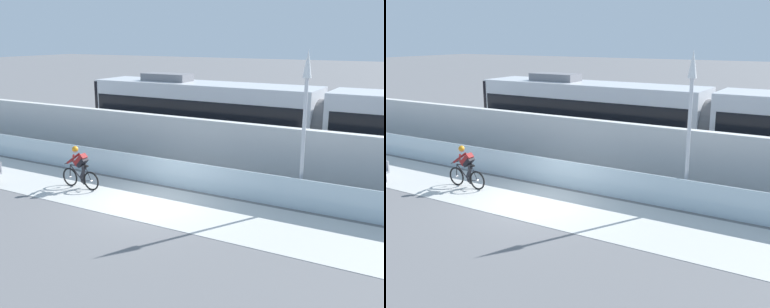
% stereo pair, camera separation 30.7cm
% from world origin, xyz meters
% --- Properties ---
extents(ground_plane, '(200.00, 200.00, 0.00)m').
position_xyz_m(ground_plane, '(0.00, 0.00, 0.00)').
color(ground_plane, slate).
extents(bike_path_deck, '(32.00, 3.20, 0.01)m').
position_xyz_m(bike_path_deck, '(0.00, 0.00, 0.01)').
color(bike_path_deck, beige).
rests_on(bike_path_deck, ground).
extents(glass_parapet, '(32.00, 0.05, 1.06)m').
position_xyz_m(glass_parapet, '(0.00, 1.85, 0.53)').
color(glass_parapet, silver).
rests_on(glass_parapet, ground).
extents(concrete_barrier_wall, '(32.00, 0.36, 2.36)m').
position_xyz_m(concrete_barrier_wall, '(0.00, 3.65, 1.18)').
color(concrete_barrier_wall, silver).
rests_on(concrete_barrier_wall, ground).
extents(tram_rail_near, '(32.00, 0.08, 0.01)m').
position_xyz_m(tram_rail_near, '(0.00, 6.13, 0.00)').
color(tram_rail_near, '#595654').
rests_on(tram_rail_near, ground).
extents(tram_rail_far, '(32.00, 0.08, 0.01)m').
position_xyz_m(tram_rail_far, '(0.00, 7.57, 0.00)').
color(tram_rail_far, '#595654').
rests_on(tram_rail_far, ground).
extents(tram, '(22.56, 2.54, 3.81)m').
position_xyz_m(tram, '(4.06, 6.85, 1.89)').
color(tram, silver).
rests_on(tram, ground).
extents(cyclist_on_bike, '(1.77, 0.58, 1.61)m').
position_xyz_m(cyclist_on_bike, '(-3.17, 0.00, 0.78)').
color(cyclist_on_bike, black).
rests_on(cyclist_on_bike, ground).
extents(lamp_post_antenna, '(0.28, 0.28, 5.20)m').
position_xyz_m(lamp_post_antenna, '(4.59, 2.15, 3.29)').
color(lamp_post_antenna, gray).
rests_on(lamp_post_antenna, ground).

